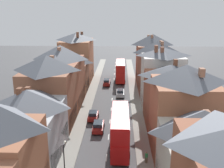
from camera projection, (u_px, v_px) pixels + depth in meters
name	position (u px, v px, depth m)	size (l,w,h in m)	color
pavement_left	(87.00, 105.00, 54.88)	(2.20, 104.00, 0.14)	gray
pavement_right	(136.00, 106.00, 54.56)	(2.20, 104.00, 0.14)	gray
centre_line_dashes	(111.00, 109.00, 52.82)	(0.14, 97.80, 0.01)	silver
terrace_row_left	(43.00, 99.00, 40.62)	(8.00, 77.29, 14.51)	#BCB7A8
terrace_row_right	(175.00, 100.00, 40.33)	(8.00, 72.18, 13.20)	brown
double_decker_bus_lead	(120.00, 129.00, 37.59)	(2.74, 10.80, 5.30)	red
double_decker_bus_mid_street	(120.00, 71.00, 73.51)	(2.74, 10.80, 5.30)	red
car_near_blue	(93.00, 115.00, 47.55)	(1.90, 3.83, 1.63)	maroon
car_near_silver	(107.00, 82.00, 69.25)	(1.90, 4.60, 1.66)	maroon
car_parked_left_a	(98.00, 126.00, 43.29)	(1.90, 4.32, 1.59)	maroon
car_mid_black	(120.00, 106.00, 52.44)	(1.90, 4.10, 1.58)	black
car_parked_left_b	(120.00, 93.00, 60.60)	(1.90, 4.46, 1.64)	silver
pedestrian_mid_left	(146.00, 157.00, 33.82)	(0.36, 0.22, 1.61)	brown
street_lamp	(65.00, 163.00, 28.61)	(0.20, 1.12, 5.50)	black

